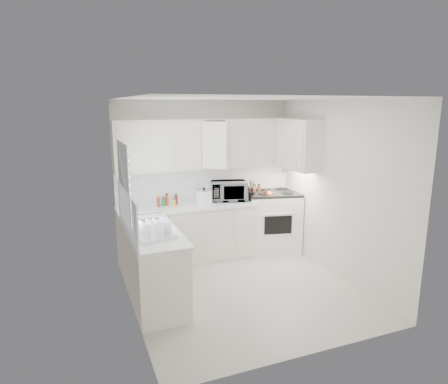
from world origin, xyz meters
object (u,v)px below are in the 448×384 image
utensil_crock (252,190)px  dish_rack (154,229)px  stove (273,213)px  tea_kettle (268,195)px  rice_cooker (204,196)px  microwave (229,189)px

utensil_crock → dish_rack: 2.31m
stove → tea_kettle: size_ratio=5.79×
tea_kettle → dish_rack: bearing=-141.9°
stove → utensil_crock: (-0.45, -0.08, 0.46)m
tea_kettle → utensil_crock: 0.30m
tea_kettle → rice_cooker: rice_cooker is taller
stove → tea_kettle: bearing=-124.9°
rice_cooker → stove: bearing=-10.3°
tea_kettle → microwave: microwave is taller
tea_kettle → microwave: bearing=166.9°
tea_kettle → utensil_crock: (-0.27, 0.08, 0.08)m
tea_kettle → rice_cooker: bearing=179.1°
rice_cooker → dish_rack: size_ratio=0.60×
rice_cooker → utensil_crock: 0.81m
tea_kettle → utensil_crock: size_ratio=0.65×
microwave → rice_cooker: (-0.46, -0.06, -0.06)m
stove → rice_cooker: stove is taller
tea_kettle → utensil_crock: utensil_crock is taller
utensil_crock → stove: bearing=10.4°
tea_kettle → dish_rack: 2.50m
utensil_crock → dish_rack: (-1.90, -1.30, -0.06)m
stove → microwave: same height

